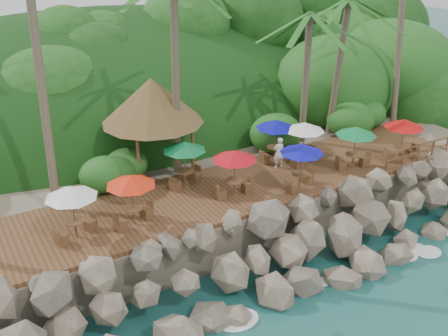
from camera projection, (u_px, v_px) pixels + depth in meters
ground at (301, 303)px, 20.49m from camera, size 140.00×140.00×0.00m
land_base at (143, 144)px, 32.57m from camera, size 32.00×25.20×2.10m
jungle_hill at (105, 123)px, 38.88m from camera, size 44.80×28.00×15.40m
seawall at (273, 253)px, 21.57m from camera, size 29.00×4.00×2.30m
terrace at (224, 191)px, 24.26m from camera, size 26.00×5.00×0.20m
jungle_foliage at (150, 165)px, 32.23m from camera, size 44.00×16.00×12.00m
foam_line at (297, 298)px, 20.71m from camera, size 25.20×0.80×0.06m
palapa at (152, 101)px, 24.98m from camera, size 4.95×4.95×4.60m
dining_clusters at (260, 148)px, 23.98m from camera, size 18.68×5.22×2.19m
railing at (426, 149)px, 26.99m from camera, size 6.10×0.10×1.00m
waiter at (279, 153)px, 26.07m from camera, size 0.63×0.46×1.62m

